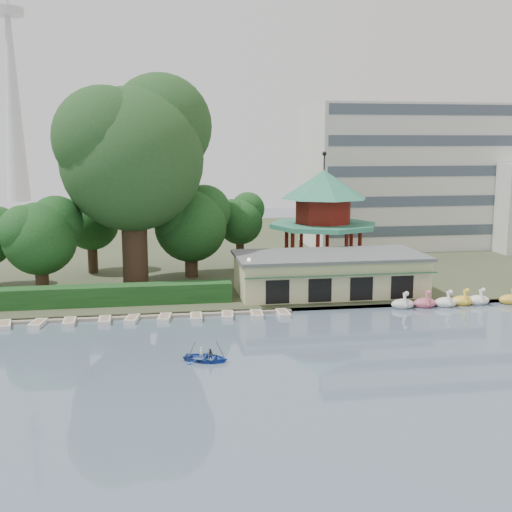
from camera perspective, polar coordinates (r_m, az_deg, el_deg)
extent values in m
plane|color=slate|center=(41.61, 1.28, -11.15)|extent=(220.00, 220.00, 0.00)
cube|color=#424930|center=(91.64, -4.65, 0.63)|extent=(220.00, 70.00, 0.40)
cube|color=gray|center=(57.85, -1.85, -4.91)|extent=(220.00, 0.60, 0.30)
cube|color=gray|center=(57.53, -13.83, -5.32)|extent=(34.00, 1.60, 0.24)
cube|color=beige|center=(63.84, 6.53, -1.67)|extent=(18.00, 8.00, 3.60)
cube|color=#595B5E|center=(63.48, 6.56, 0.06)|extent=(18.60, 8.60, 0.30)
cube|color=#194C2D|center=(59.64, 7.66, -1.73)|extent=(18.00, 1.59, 0.45)
cylinder|color=beige|center=(74.05, 5.91, -0.99)|extent=(10.40, 10.40, 1.20)
cylinder|color=#318163|center=(73.29, 5.98, 2.73)|extent=(12.40, 12.40, 0.50)
cylinder|color=maroon|center=(73.10, 6.00, 4.02)|extent=(6.40, 6.40, 2.80)
cone|color=#318163|center=(72.86, 6.05, 6.36)|extent=(10.00, 10.00, 3.20)
cylinder|color=black|center=(72.75, 6.08, 8.33)|extent=(0.16, 0.16, 1.80)
cube|color=silver|center=(95.77, 13.70, 6.92)|extent=(30.00, 14.00, 20.00)
cone|color=silver|center=(182.17, -20.88, 14.03)|extent=(6.00, 6.00, 60.00)
cylinder|color=silver|center=(184.53, -21.24, 19.60)|extent=(8.00, 8.00, 2.00)
cube|color=#1D4A1D|center=(60.75, -16.46, -3.48)|extent=(30.00, 2.00, 1.80)
cylinder|color=black|center=(59.16, -0.63, -2.33)|extent=(0.12, 0.12, 4.00)
sphere|color=beige|center=(58.75, -0.64, -0.33)|extent=(0.36, 0.36, 0.36)
cylinder|color=#3A281C|center=(66.84, -10.75, 1.75)|extent=(2.60, 2.60, 10.51)
sphere|color=#22461F|center=(66.21, -10.97, 8.42)|extent=(14.43, 14.43, 14.43)
sphere|color=#22461F|center=(68.36, -8.54, 11.35)|extent=(10.82, 10.82, 10.82)
sphere|color=#22461F|center=(64.87, -13.33, 10.17)|extent=(10.10, 10.10, 10.10)
cylinder|color=#3A281C|center=(66.24, -18.51, -1.33)|extent=(1.28, 1.28, 4.43)
sphere|color=#1D4A1D|center=(65.71, -18.67, 1.47)|extent=(7.13, 7.13, 7.13)
sphere|color=#1D4A1D|center=(66.36, -17.37, 2.85)|extent=(5.35, 5.35, 5.35)
sphere|color=#1D4A1D|center=(65.12, -19.89, 2.11)|extent=(4.99, 4.99, 4.99)
cylinder|color=#3A281C|center=(71.35, -5.77, -0.03)|extent=(1.43, 1.43, 4.58)
sphere|color=#1D4A1D|center=(70.84, -5.82, 2.67)|extent=(7.94, 7.94, 7.94)
sphere|color=#1D4A1D|center=(71.97, -4.64, 3.98)|extent=(5.96, 5.96, 5.96)
sphere|color=#1D4A1D|center=(69.88, -6.93, 3.31)|extent=(5.56, 5.56, 5.56)
cylinder|color=#3A281C|center=(75.86, -1.43, 0.57)|extent=(0.96, 0.96, 4.47)
sphere|color=#1D4A1D|center=(75.39, -1.44, 3.05)|extent=(5.35, 5.35, 5.35)
sphere|color=#1D4A1D|center=(76.18, -0.73, 4.21)|extent=(4.01, 4.01, 4.01)
sphere|color=#1D4A1D|center=(74.64, -2.10, 3.67)|extent=(3.74, 3.74, 3.74)
cylinder|color=#3A281C|center=(75.48, -14.33, 0.29)|extent=(1.12, 1.12, 4.65)
sphere|color=#1D4A1D|center=(75.00, -14.44, 2.88)|extent=(6.20, 6.20, 6.20)
sphere|color=#1D4A1D|center=(75.66, -13.49, 4.11)|extent=(4.65, 4.65, 4.65)
sphere|color=#1D4A1D|center=(74.39, -15.34, 3.50)|extent=(4.34, 4.34, 4.34)
ellipsoid|color=silver|center=(60.94, 12.90, -4.20)|extent=(2.16, 1.44, 0.99)
cylinder|color=silver|center=(60.32, 13.11, -3.82)|extent=(0.26, 0.79, 1.29)
sphere|color=silver|center=(59.90, 13.24, -3.28)|extent=(0.44, 0.44, 0.44)
ellipsoid|color=#D05E76|center=(61.83, 14.76, -4.07)|extent=(2.16, 1.44, 0.99)
cylinder|color=#D05E76|center=(61.22, 14.99, -3.69)|extent=(0.26, 0.79, 1.29)
sphere|color=#D05E76|center=(60.81, 15.13, -3.16)|extent=(0.44, 0.44, 0.44)
ellipsoid|color=white|center=(62.61, 16.52, -3.98)|extent=(2.16, 1.44, 0.99)
cylinder|color=white|center=(62.01, 16.76, -3.61)|extent=(0.26, 0.79, 1.29)
sphere|color=white|center=(61.60, 16.91, -3.08)|extent=(0.44, 0.44, 0.44)
ellipsoid|color=yellow|center=(63.69, 17.87, -3.82)|extent=(2.16, 1.44, 0.99)
cylinder|color=yellow|center=(63.09, 18.12, -3.45)|extent=(0.26, 0.79, 1.29)
sphere|color=yellow|center=(62.69, 18.28, -2.93)|extent=(0.44, 0.44, 0.44)
ellipsoid|color=white|center=(64.40, 19.14, -3.74)|extent=(2.16, 1.44, 0.99)
cylinder|color=white|center=(63.81, 19.40, -3.38)|extent=(0.26, 0.79, 1.29)
sphere|color=white|center=(63.41, 19.56, -2.86)|extent=(0.44, 0.44, 0.44)
ellipsoid|color=gold|center=(65.73, 21.64, -3.63)|extent=(2.16, 1.44, 0.99)
cube|color=silver|center=(57.34, -21.45, -5.71)|extent=(1.38, 2.44, 0.36)
cube|color=silver|center=(56.76, -18.82, -5.71)|extent=(1.37, 2.43, 0.36)
cube|color=silver|center=(56.53, -16.26, -5.64)|extent=(1.04, 2.32, 0.36)
cube|color=silver|center=(56.27, -13.29, -5.57)|extent=(1.05, 2.32, 0.36)
cube|color=silver|center=(56.15, -10.96, -5.52)|extent=(1.38, 2.44, 0.36)
cube|color=silver|center=(56.11, -8.13, -5.45)|extent=(1.36, 2.43, 0.36)
cube|color=silver|center=(56.00, -5.34, -5.42)|extent=(1.10, 2.34, 0.36)
cube|color=silver|center=(56.33, -2.56, -5.29)|extent=(1.25, 2.40, 0.36)
cube|color=silver|center=(56.64, 0.06, -5.20)|extent=(1.14, 2.36, 0.36)
cube|color=silver|center=(56.97, 2.42, -5.12)|extent=(1.01, 2.30, 0.36)
imported|color=#2A4FB1|center=(45.37, -4.47, -8.75)|extent=(5.27, 4.60, 0.91)
imported|color=silver|center=(45.51, -4.87, -8.59)|extent=(0.37, 0.31, 0.86)
imported|color=#303647|center=(45.19, -4.06, -8.74)|extent=(0.50, 0.45, 0.84)
cylinder|color=#3A281C|center=(45.33, -6.00, -8.93)|extent=(0.94, 0.29, 2.01)
cylinder|color=#3A281C|center=(45.51, -2.94, -8.81)|extent=(0.94, 0.29, 2.01)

